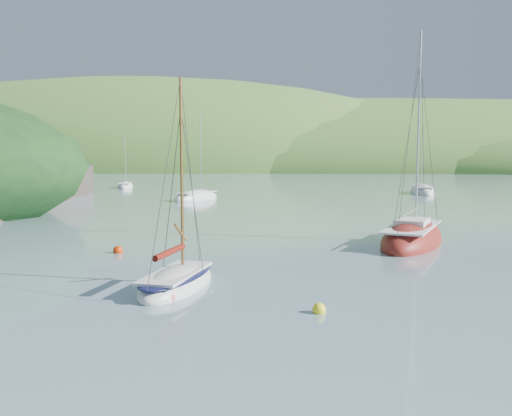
# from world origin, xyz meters

# --- Properties ---
(ground) EXTENTS (700.00, 700.00, 0.00)m
(ground) POSITION_xyz_m (0.00, 0.00, 0.00)
(ground) COLOR gray
(ground) RESTS_ON ground
(shoreline_hills) EXTENTS (690.00, 135.00, 56.00)m
(shoreline_hills) POSITION_xyz_m (-9.66, 172.42, 0.00)
(shoreline_hills) COLOR #436C29
(shoreline_hills) RESTS_ON ground
(daysailer_white) EXTENTS (2.80, 5.90, 8.74)m
(daysailer_white) POSITION_xyz_m (-3.41, 1.86, 0.21)
(daysailer_white) COLOR silver
(daysailer_white) RESTS_ON ground
(sloop_red) EXTENTS (5.81, 9.40, 13.15)m
(sloop_red) POSITION_xyz_m (7.42, 13.46, 0.24)
(sloop_red) COLOR maroon
(sloop_red) RESTS_ON ground
(distant_sloop_a) EXTENTS (5.12, 7.61, 10.26)m
(distant_sloop_a) POSITION_xyz_m (-11.08, 41.45, 0.18)
(distant_sloop_a) COLOR silver
(distant_sloop_a) RESTS_ON ground
(distant_sloop_b) EXTENTS (2.87, 7.84, 11.13)m
(distant_sloop_b) POSITION_xyz_m (15.16, 53.74, 0.19)
(distant_sloop_b) COLOR silver
(distant_sloop_b) RESTS_ON ground
(distant_sloop_c) EXTENTS (3.36, 6.25, 8.47)m
(distant_sloop_c) POSITION_xyz_m (-25.64, 60.58, 0.16)
(distant_sloop_c) COLOR silver
(distant_sloop_c) RESTS_ON ground
(mooring_buoys) EXTENTS (23.36, 12.95, 0.50)m
(mooring_buoys) POSITION_xyz_m (3.43, 6.31, 0.12)
(mooring_buoys) COLOR yellow
(mooring_buoys) RESTS_ON ground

